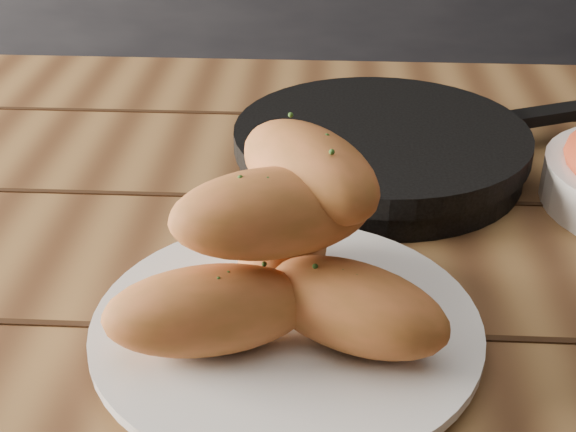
# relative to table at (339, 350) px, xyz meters

# --- Properties ---
(counter) EXTENTS (2.80, 0.60, 0.90)m
(counter) POSITION_rel_table_xyz_m (-0.06, 1.73, -0.20)
(counter) COLOR black
(counter) RESTS_ON ground
(table) EXTENTS (1.37, 0.98, 0.75)m
(table) POSITION_rel_table_xyz_m (0.00, 0.00, 0.00)
(table) COLOR olive
(table) RESTS_ON ground
(plate) EXTENTS (0.27, 0.27, 0.02)m
(plate) POSITION_rel_table_xyz_m (-0.04, -0.11, 0.11)
(plate) COLOR white
(plate) RESTS_ON table
(bread_rolls) EXTENTS (0.24, 0.20, 0.13)m
(bread_rolls) POSITION_rel_table_xyz_m (-0.04, -0.11, 0.17)
(bread_rolls) COLOR #C96837
(bread_rolls) RESTS_ON plate
(skillet) EXTENTS (0.41, 0.29, 0.05)m
(skillet) POSITION_rel_table_xyz_m (0.04, 0.16, 0.12)
(skillet) COLOR black
(skillet) RESTS_ON table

